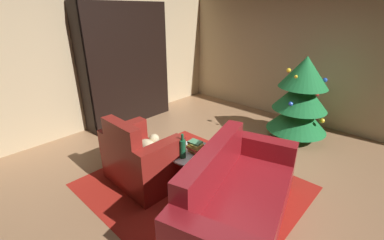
{
  "coord_description": "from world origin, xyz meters",
  "views": [
    {
      "loc": [
        1.9,
        -2.5,
        2.12
      ],
      "look_at": [
        -0.27,
        -0.16,
        0.76
      ],
      "focal_mm": 24.29,
      "sensor_mm": 36.0,
      "label": 1
    }
  ],
  "objects_px": {
    "book_stack_on_table": "(196,147)",
    "bottle_on_table": "(183,148)",
    "couch_red": "(236,201)",
    "decorated_tree": "(301,98)",
    "bookshelf_unit": "(131,65)",
    "armchair_red": "(141,160)",
    "coffee_table": "(193,156)"
  },
  "relations": [
    {
      "from": "armchair_red",
      "to": "bottle_on_table",
      "type": "bearing_deg",
      "value": 29.23
    },
    {
      "from": "bookshelf_unit",
      "to": "book_stack_on_table",
      "type": "height_order",
      "value": "bookshelf_unit"
    },
    {
      "from": "armchair_red",
      "to": "couch_red",
      "type": "relative_size",
      "value": 0.49
    },
    {
      "from": "armchair_red",
      "to": "bottle_on_table",
      "type": "height_order",
      "value": "armchair_red"
    },
    {
      "from": "couch_red",
      "to": "bottle_on_table",
      "type": "xyz_separation_m",
      "value": [
        -0.83,
        0.06,
        0.27
      ]
    },
    {
      "from": "bookshelf_unit",
      "to": "couch_red",
      "type": "distance_m",
      "value": 3.44
    },
    {
      "from": "book_stack_on_table",
      "to": "decorated_tree",
      "type": "relative_size",
      "value": 0.13
    },
    {
      "from": "decorated_tree",
      "to": "bottle_on_table",
      "type": "bearing_deg",
      "value": -101.07
    },
    {
      "from": "coffee_table",
      "to": "bookshelf_unit",
      "type": "bearing_deg",
      "value": 161.38
    },
    {
      "from": "couch_red",
      "to": "coffee_table",
      "type": "xyz_separation_m",
      "value": [
        -0.82,
        0.23,
        0.1
      ]
    },
    {
      "from": "coffee_table",
      "to": "decorated_tree",
      "type": "xyz_separation_m",
      "value": [
        0.45,
        2.18,
        0.34
      ]
    },
    {
      "from": "couch_red",
      "to": "decorated_tree",
      "type": "distance_m",
      "value": 2.48
    },
    {
      "from": "couch_red",
      "to": "decorated_tree",
      "type": "xyz_separation_m",
      "value": [
        -0.37,
        2.41,
        0.44
      ]
    },
    {
      "from": "book_stack_on_table",
      "to": "decorated_tree",
      "type": "bearing_deg",
      "value": 78.62
    },
    {
      "from": "coffee_table",
      "to": "armchair_red",
      "type": "bearing_deg",
      "value": -138.34
    },
    {
      "from": "book_stack_on_table",
      "to": "decorated_tree",
      "type": "xyz_separation_m",
      "value": [
        0.43,
        2.15,
        0.22
      ]
    },
    {
      "from": "armchair_red",
      "to": "decorated_tree",
      "type": "relative_size",
      "value": 0.66
    },
    {
      "from": "bottle_on_table",
      "to": "bookshelf_unit",
      "type": "bearing_deg",
      "value": 157.62
    },
    {
      "from": "couch_red",
      "to": "decorated_tree",
      "type": "bearing_deg",
      "value": 98.76
    },
    {
      "from": "book_stack_on_table",
      "to": "bottle_on_table",
      "type": "relative_size",
      "value": 0.61
    },
    {
      "from": "coffee_table",
      "to": "bottle_on_table",
      "type": "xyz_separation_m",
      "value": [
        -0.01,
        -0.17,
        0.18
      ]
    },
    {
      "from": "couch_red",
      "to": "decorated_tree",
      "type": "height_order",
      "value": "decorated_tree"
    },
    {
      "from": "couch_red",
      "to": "decorated_tree",
      "type": "relative_size",
      "value": 1.35
    },
    {
      "from": "bottle_on_table",
      "to": "decorated_tree",
      "type": "height_order",
      "value": "decorated_tree"
    },
    {
      "from": "bookshelf_unit",
      "to": "bottle_on_table",
      "type": "bearing_deg",
      "value": -22.38
    },
    {
      "from": "book_stack_on_table",
      "to": "bottle_on_table",
      "type": "distance_m",
      "value": 0.21
    },
    {
      "from": "armchair_red",
      "to": "bottle_on_table",
      "type": "distance_m",
      "value": 0.62
    },
    {
      "from": "armchair_red",
      "to": "book_stack_on_table",
      "type": "relative_size",
      "value": 5.01
    },
    {
      "from": "book_stack_on_table",
      "to": "coffee_table",
      "type": "bearing_deg",
      "value": -118.37
    },
    {
      "from": "bookshelf_unit",
      "to": "armchair_red",
      "type": "height_order",
      "value": "bookshelf_unit"
    },
    {
      "from": "bookshelf_unit",
      "to": "coffee_table",
      "type": "xyz_separation_m",
      "value": [
        2.36,
        -0.79,
        -0.72
      ]
    },
    {
      "from": "couch_red",
      "to": "coffee_table",
      "type": "relative_size",
      "value": 3.13
    }
  ]
}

